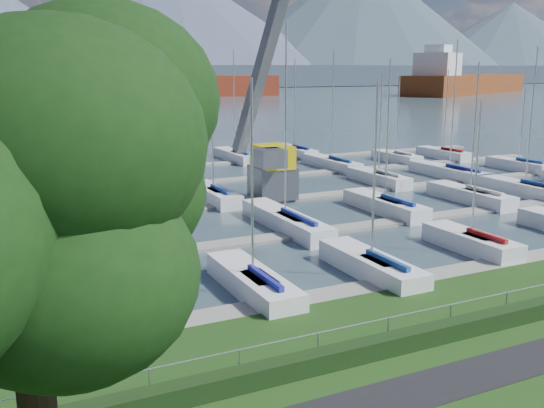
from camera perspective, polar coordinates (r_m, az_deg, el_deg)
path at (r=22.27m, az=17.69°, el=-15.30°), size 160.00×2.00×0.04m
water at (r=277.54m, az=-23.22°, el=9.46°), size 800.00×540.00×0.20m
hedge at (r=23.85m, az=13.39°, el=-12.18°), size 80.00×0.70×0.70m
fence at (r=23.79m, az=12.88°, el=-9.98°), size 80.00×0.04×0.04m
foothill at (r=347.29m, az=-23.95°, el=10.90°), size 900.00×80.00×12.00m
mountains at (r=423.71m, az=-23.86°, el=16.56°), size 1190.00×360.00×115.00m
docks at (r=46.40m, az=-7.55°, el=-0.47°), size 90.00×41.60×0.25m
tree at (r=11.75m, az=-23.09°, el=1.71°), size 9.45×9.91×12.11m
crane at (r=49.90m, az=-0.09°, el=7.02°), size 5.31×13.26×22.35m
cargo_ship_mid at (r=236.09m, az=-11.58°, el=10.80°), size 91.42×25.05×21.50m
cargo_ship_east at (r=273.44m, az=17.63°, el=10.69°), size 92.39×57.00×21.50m
sailboat_fleet at (r=47.45m, az=-8.71°, el=6.73°), size 75.47×49.03×13.67m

